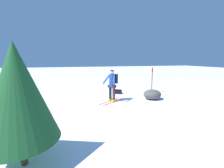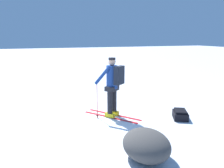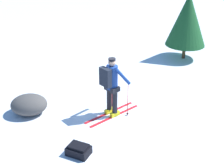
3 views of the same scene
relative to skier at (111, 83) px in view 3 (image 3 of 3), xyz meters
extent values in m
plane|color=white|center=(-0.46, -0.68, -1.03)|extent=(80.00, 80.00, 0.00)
cube|color=red|center=(0.05, -0.12, -1.02)|extent=(1.50, 1.21, 0.01)
cube|color=yellow|center=(0.05, -0.12, -0.96)|extent=(0.30, 0.27, 0.12)
cylinder|color=black|center=(0.05, -0.12, -0.52)|extent=(0.15, 0.15, 0.74)
cube|color=red|center=(-0.10, 0.08, -1.02)|extent=(1.50, 1.21, 0.01)
cube|color=yellow|center=(-0.10, 0.08, -0.96)|extent=(0.30, 0.27, 0.12)
cylinder|color=black|center=(-0.10, 0.08, -0.52)|extent=(0.15, 0.15, 0.74)
cube|color=black|center=(-0.02, -0.02, -0.15)|extent=(0.47, 0.49, 0.14)
cylinder|color=navy|center=(-0.02, -0.02, 0.18)|extent=(0.33, 0.33, 0.68)
sphere|color=tan|center=(-0.02, -0.02, 0.63)|extent=(0.21, 0.21, 0.21)
cylinder|color=black|center=(-0.02, -0.02, 0.72)|extent=(0.20, 0.20, 0.06)
cube|color=black|center=(0.17, 0.13, 0.26)|extent=(0.35, 0.39, 0.53)
cylinder|color=red|center=(-0.05, -0.47, -0.48)|extent=(0.02, 0.02, 1.08)
cylinder|color=black|center=(-0.05, -0.47, -0.97)|extent=(0.07, 0.07, 0.01)
cylinder|color=navy|center=(0.01, -0.32, 0.25)|extent=(0.24, 0.46, 0.54)
cylinder|color=red|center=(-0.47, 0.07, -0.48)|extent=(0.02, 0.02, 1.08)
cylinder|color=black|center=(-0.47, 0.07, -0.97)|extent=(0.07, 0.07, 0.01)
cylinder|color=navy|center=(-0.31, 0.08, 0.25)|extent=(0.47, 0.14, 0.54)
cube|color=black|center=(0.88, 1.78, -0.92)|extent=(0.67, 0.60, 0.21)
cube|color=black|center=(0.88, 1.78, -0.79)|extent=(0.55, 0.49, 0.06)
ellipsoid|color=#474442|center=(2.41, -0.21, -0.73)|extent=(1.07, 0.91, 0.59)
cylinder|color=#4C331E|center=(-3.31, -4.45, -0.72)|extent=(0.14, 0.14, 0.60)
cone|color=#194C23|center=(-3.31, -4.45, 0.65)|extent=(1.65, 1.65, 2.14)
camera|label=1|loc=(-2.20, -7.94, 1.34)|focal=24.00mm
camera|label=2|loc=(5.85, -2.21, 1.35)|focal=35.00mm
camera|label=3|loc=(0.38, 7.87, 3.83)|focal=50.00mm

